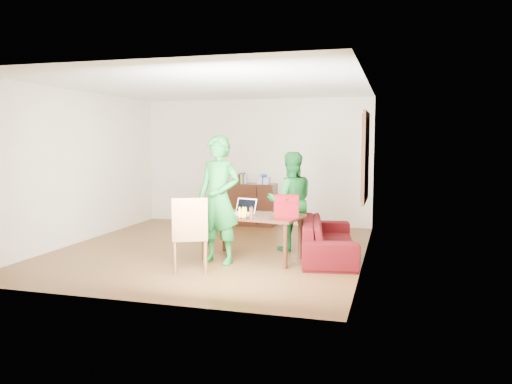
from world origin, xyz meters
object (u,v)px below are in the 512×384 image
(bottle, at_px, (251,212))
(red_bag, at_px, (287,208))
(sofa, at_px, (328,238))
(table, at_px, (252,220))
(chair, at_px, (190,250))
(laptop, at_px, (241,212))
(person_near, at_px, (219,200))
(person_far, at_px, (291,201))

(bottle, xyz_separation_m, red_bag, (0.48, 0.23, 0.05))
(sofa, bearing_deg, table, 103.31)
(chair, bearing_deg, laptop, 36.74)
(table, bearing_deg, person_near, -132.89)
(red_bag, distance_m, sofa, 0.94)
(chair, relative_size, sofa, 0.52)
(laptop, height_order, sofa, laptop)
(person_far, distance_m, laptop, 1.06)
(laptop, bearing_deg, person_near, -118.28)
(table, bearing_deg, bottle, -68.99)
(laptop, xyz_separation_m, red_bag, (0.72, -0.03, 0.09))
(person_far, relative_size, laptop, 4.20)
(chair, xyz_separation_m, person_far, (1.07, 1.74, 0.51))
(person_near, bearing_deg, table, 51.80)
(red_bag, bearing_deg, table, 161.50)
(table, bearing_deg, laptop, -152.11)
(sofa, bearing_deg, person_near, 108.42)
(chair, xyz_separation_m, person_near, (0.22, 0.58, 0.64))
(bottle, relative_size, sofa, 0.09)
(person_near, distance_m, laptop, 0.44)
(person_near, xyz_separation_m, person_far, (0.84, 1.16, -0.13))
(person_far, height_order, laptop, person_far)
(table, relative_size, sofa, 0.77)
(chair, distance_m, sofa, 2.23)
(table, relative_size, red_bag, 4.38)
(laptop, xyz_separation_m, sofa, (1.27, 0.52, -0.44))
(chair, height_order, laptop, chair)
(person_far, xyz_separation_m, bottle, (-0.35, -1.13, -0.04))
(table, bearing_deg, chair, -116.94)
(laptop, distance_m, bottle, 0.35)
(bottle, bearing_deg, table, 103.17)
(table, distance_m, person_far, 0.94)
(red_bag, bearing_deg, laptop, 168.26)
(person_near, height_order, sofa, person_near)
(person_near, height_order, red_bag, person_near)
(chair, bearing_deg, person_far, 34.22)
(table, distance_m, sofa, 1.24)
(bottle, bearing_deg, red_bag, 25.64)
(person_far, distance_m, sofa, 0.93)
(person_near, distance_m, sofa, 1.84)
(person_near, bearing_deg, person_far, 66.47)
(bottle, bearing_deg, chair, -139.71)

